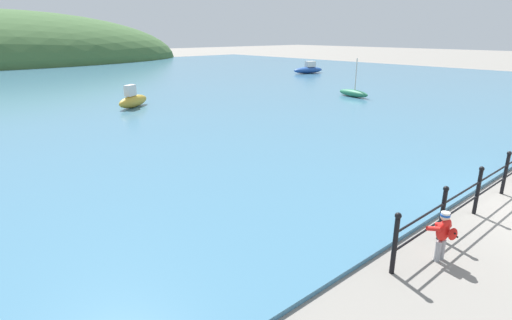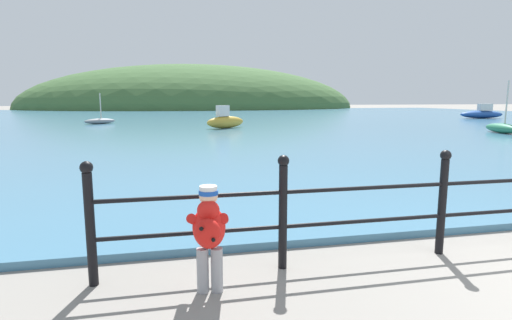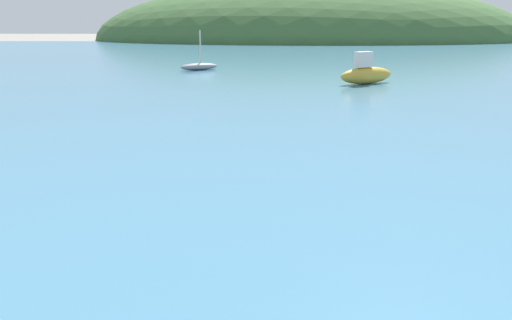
% 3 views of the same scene
% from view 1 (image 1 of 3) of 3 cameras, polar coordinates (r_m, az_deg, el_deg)
% --- Properties ---
extents(water, '(80.00, 60.00, 0.10)m').
position_cam_1_polar(water, '(35.54, -23.87, 9.57)').
color(water, teal).
rests_on(water, ground).
extents(iron_railing, '(9.54, 0.12, 1.21)m').
position_cam_1_polar(iron_railing, '(11.74, 30.73, -2.43)').
color(iron_railing, black).
rests_on(iron_railing, ground).
extents(child_in_coat, '(0.42, 0.55, 1.00)m').
position_cam_1_polar(child_in_coat, '(8.41, 25.24, -9.28)').
color(child_in_coat, '#99999E').
rests_on(child_in_coat, ground).
extents(boat_twin_mast, '(1.10, 2.63, 2.51)m').
position_cam_1_polar(boat_twin_mast, '(27.75, 13.73, 9.29)').
color(boat_twin_mast, '#287551').
rests_on(boat_twin_mast, water).
extents(boat_blue_hull, '(3.67, 2.00, 1.23)m').
position_cam_1_polar(boat_blue_hull, '(43.35, 7.48, 12.71)').
color(boat_blue_hull, '#1E4793').
rests_on(boat_blue_hull, water).
extents(boat_nearest_quay, '(2.53, 1.86, 1.29)m').
position_cam_1_polar(boat_nearest_quay, '(24.09, -17.18, 8.20)').
color(boat_nearest_quay, gold).
rests_on(boat_nearest_quay, water).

